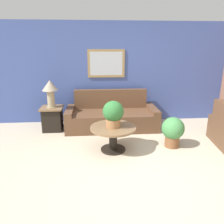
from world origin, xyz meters
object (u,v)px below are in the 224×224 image
object	(u,v)px
potted_plant_on_table	(113,113)
coffee_table	(113,133)
side_table	(53,118)
potted_plant_floor	(173,131)
table_lamp	(50,89)
couch_main	(112,117)

from	to	relation	value
potted_plant_on_table	coffee_table	bearing A→B (deg)	-134.79
side_table	potted_plant_floor	bearing A→B (deg)	-23.73
table_lamp	potted_plant_on_table	world-z (taller)	table_lamp
couch_main	table_lamp	bearing A→B (deg)	-177.15
couch_main	potted_plant_floor	distance (m)	1.68
table_lamp	couch_main	bearing A→B (deg)	2.85
potted_plant_floor	couch_main	bearing A→B (deg)	133.44
potted_plant_on_table	side_table	bearing A→B (deg)	138.75
couch_main	side_table	distance (m)	1.45
couch_main	coffee_table	xyz separation A→B (m)	(-0.07, -1.29, 0.07)
side_table	table_lamp	size ratio (longest dim) A/B	0.89
couch_main	potted_plant_on_table	world-z (taller)	potted_plant_on_table
couch_main	potted_plant_on_table	bearing A→B (deg)	-92.92
couch_main	potted_plant_floor	bearing A→B (deg)	-46.56
coffee_table	side_table	distance (m)	1.84
table_lamp	coffee_table	bearing A→B (deg)	-41.27
table_lamp	potted_plant_floor	size ratio (longest dim) A/B	1.04
coffee_table	table_lamp	size ratio (longest dim) A/B	1.37
couch_main	coffee_table	distance (m)	1.29
potted_plant_on_table	potted_plant_floor	distance (m)	1.29
side_table	potted_plant_floor	xyz separation A→B (m)	(2.60, -1.14, 0.05)
coffee_table	side_table	xyz separation A→B (m)	(-1.39, 1.22, -0.06)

